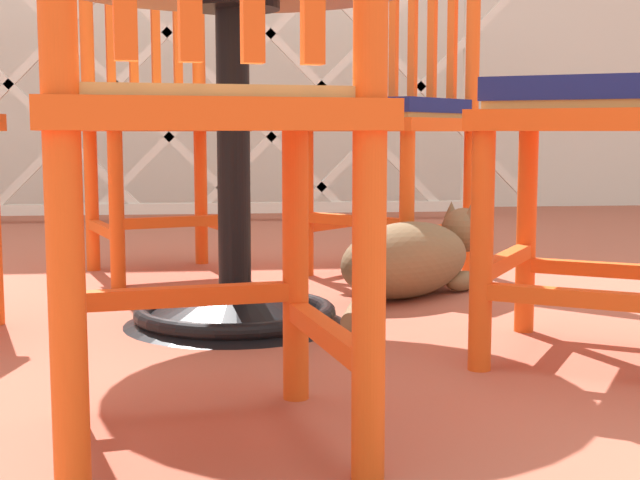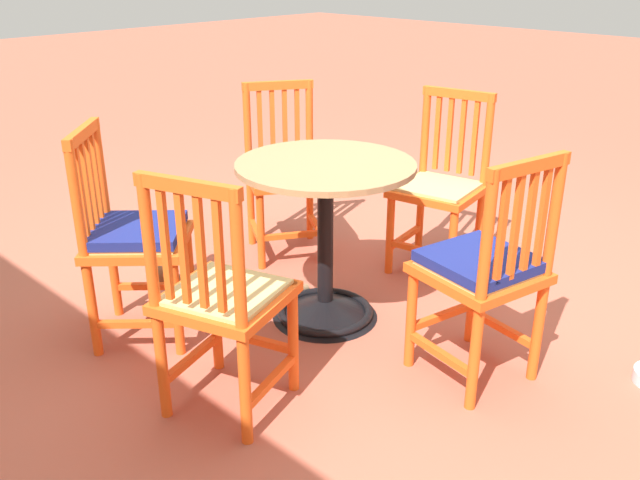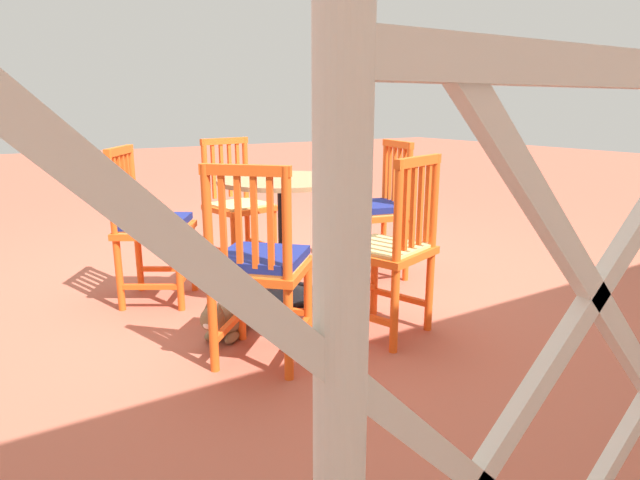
# 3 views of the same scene
# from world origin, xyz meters

# --- Properties ---
(ground_plane) EXTENTS (24.00, 24.00, 0.00)m
(ground_plane) POSITION_xyz_m (0.00, 0.00, 0.00)
(ground_plane) COLOR #AD5642
(cafe_table) EXTENTS (0.76, 0.76, 0.73)m
(cafe_table) POSITION_xyz_m (0.09, 0.21, 0.28)
(cafe_table) COLOR black
(cafe_table) RESTS_ON ground_plane
(orange_chair_by_planter) EXTENTS (0.55, 0.55, 0.91)m
(orange_chair_by_planter) POSITION_xyz_m (0.76, -0.18, 0.45)
(orange_chair_by_planter) COLOR #EA5619
(orange_chair_by_planter) RESTS_ON ground_plane
(orange_chair_near_fence) EXTENTS (0.57, 0.57, 0.91)m
(orange_chair_near_fence) POSITION_xyz_m (0.56, 0.87, 0.45)
(orange_chair_near_fence) COLOR #EA5619
(orange_chair_near_fence) RESTS_ON ground_plane
(orange_chair_facing_out) EXTENTS (0.51, 0.51, 0.91)m
(orange_chair_facing_out) POSITION_xyz_m (-0.11, 0.94, 0.43)
(orange_chair_facing_out) COLOR #EA5619
(orange_chair_facing_out) RESTS_ON ground_plane
(orange_chair_at_corner) EXTENTS (0.47, 0.47, 0.91)m
(orange_chair_at_corner) POSITION_xyz_m (-0.65, 0.13, 0.45)
(orange_chair_at_corner) COLOR #EA5619
(orange_chair_at_corner) RESTS_ON ground_plane
(orange_chair_tucked_in) EXTENTS (0.46, 0.46, 0.91)m
(orange_chair_tucked_in) POSITION_xyz_m (0.04, -0.58, 0.43)
(orange_chair_tucked_in) COLOR #EA5619
(orange_chair_tucked_in) RESTS_ON ground_plane
(tabby_cat) EXTENTS (0.49, 0.61, 0.23)m
(tabby_cat) POSITION_xyz_m (0.55, 0.50, 0.10)
(tabby_cat) COLOR brown
(tabby_cat) RESTS_ON ground_plane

